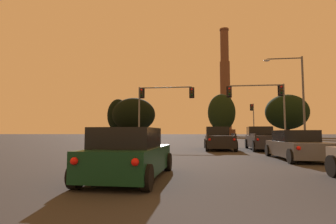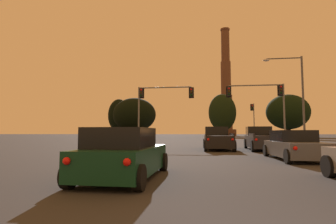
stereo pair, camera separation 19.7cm
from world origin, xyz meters
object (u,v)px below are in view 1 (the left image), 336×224
Objects in this scene: traffic_light_far_right at (253,116)px; traffic_light_overhead_right at (265,98)px; pickup_truck_right_lane_front at (263,139)px; street_lamp at (297,90)px; traffic_light_overhead_left at (157,100)px; hatchback_left_lane_third at (130,155)px; pickup_truck_center_lane_front at (219,139)px; smokestack at (225,93)px; sedan_right_lane_second at (296,146)px.

traffic_light_far_right is 1.02× the size of traffic_light_overhead_right.
street_lamp is (4.78, 6.07, 4.72)m from pickup_truck_right_lane_front.
traffic_light_overhead_left is (-14.45, -20.60, 0.67)m from traffic_light_far_right.
traffic_light_far_right reaches higher than pickup_truck_right_lane_front.
hatchback_left_lane_third is 44.12m from traffic_light_far_right.
traffic_light_far_right is 0.75× the size of street_lamp.
smokestack is at bearing 83.85° from pickup_truck_center_lane_front.
traffic_light_far_right is 0.14× the size of smokestack.
traffic_light_overhead_left is at bearing -100.11° from smokestack.
traffic_light_far_right is (8.14, 28.58, 3.58)m from pickup_truck_center_lane_front.
pickup_truck_right_lane_front is 97.77m from smokestack.
sedan_right_lane_second is 18.82m from traffic_light_overhead_left.
street_lamp is 0.19× the size of smokestack.
traffic_light_overhead_right is at bearing 143.24° from street_lamp.
smokestack is (9.34, 95.81, 18.10)m from pickup_truck_center_lane_front.
traffic_light_far_right is (4.88, 36.20, 3.72)m from sedan_right_lane_second.
traffic_light_far_right is 68.79m from smokestack.
sedan_right_lane_second is 0.70× the size of traffic_light_far_right.
pickup_truck_center_lane_front is 14.26m from hatchback_left_lane_third.
traffic_light_far_right is 25.17m from traffic_light_overhead_left.
smokestack reaches higher than traffic_light_overhead_left.
hatchback_left_lane_third is at bearing -105.18° from traffic_light_far_right.
hatchback_left_lane_third reaches higher than sedan_right_lane_second.
smokestack reaches higher than hatchback_left_lane_third.
traffic_light_overhead_left is at bearing -125.05° from traffic_light_far_right.
traffic_light_overhead_right is at bearing -92.50° from smokestack.
hatchback_left_lane_third is 0.46× the size of street_lamp.
smokestack reaches higher than traffic_light_overhead_right.
street_lamp reaches higher than hatchback_left_lane_third.
sedan_right_lane_second is at bearing 44.24° from hatchback_left_lane_third.
hatchback_left_lane_third is at bearing -120.12° from street_lamp.
traffic_light_overhead_right is (2.16, 8.02, 4.24)m from pickup_truck_right_lane_front.
smokestack is at bearing 88.97° from traffic_light_far_right.
pickup_truck_center_lane_front is at bearing -95.57° from smokestack.
traffic_light_overhead_left reaches higher than pickup_truck_center_lane_front.
hatchback_left_lane_third is 0.63× the size of traffic_light_overhead_left.
pickup_truck_right_lane_front is 0.85× the size of traffic_light_overhead_left.
pickup_truck_right_lane_front is at bearing -93.58° from smokestack.
traffic_light_overhead_left is (-2.93, 21.84, 4.39)m from hatchback_left_lane_third.
pickup_truck_center_lane_front is at bearing -105.89° from traffic_light_far_right.
traffic_light_far_right is at bearing 54.95° from traffic_light_overhead_left.
sedan_right_lane_second is at bearing -58.48° from traffic_light_overhead_left.
hatchback_left_lane_third is at bearing -96.62° from smokestack.
pickup_truck_center_lane_front is 11.03m from traffic_light_overhead_left.
traffic_light_overhead_left is at bearing 179.80° from traffic_light_overhead_right.
sedan_right_lane_second is at bearing -97.68° from traffic_light_far_right.
street_lamp is (4.88, 13.61, 4.86)m from sedan_right_lane_second.
smokestack is (1.21, 67.23, 14.52)m from traffic_light_far_right.
street_lamp is (2.62, -1.95, 0.48)m from traffic_light_overhead_right.
sedan_right_lane_second is 0.72× the size of traffic_light_overhead_right.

